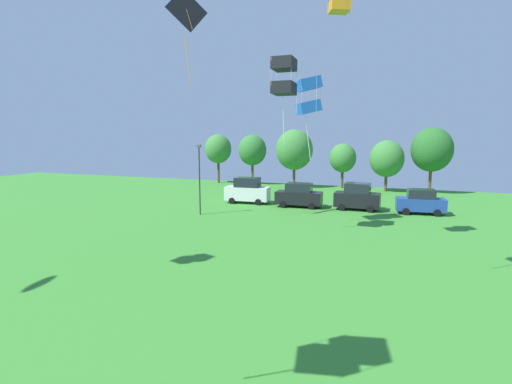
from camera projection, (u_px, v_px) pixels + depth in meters
kite_flying_0 at (284, 76)px, 27.17m from camera, size 1.51×1.55×5.81m
kite_flying_5 at (187, 12)px, 29.72m from camera, size 2.03×2.86×6.95m
kite_flying_11 at (309, 96)px, 30.30m from camera, size 2.27×2.21×6.34m
parked_car_leftmost at (247, 191)px, 41.72m from camera, size 4.71×2.21×2.70m
parked_car_second_from_left at (299, 195)px, 39.55m from camera, size 4.61×2.26×2.38m
parked_car_third_from_left at (357, 197)px, 38.01m from camera, size 4.25×2.18×2.59m
parked_car_rightmost_in_row at (421, 202)px, 36.15m from camera, size 4.36×2.31×2.26m
light_post_0 at (199, 176)px, 35.51m from camera, size 0.36×0.20×6.28m
treeline_tree_0 at (218, 149)px, 58.37m from camera, size 3.85×3.85×7.11m
treeline_tree_1 at (252, 150)px, 56.88m from camera, size 3.99×3.99×7.07m
treeline_tree_2 at (294, 150)px, 53.62m from camera, size 4.95×4.95×7.79m
treeline_tree_3 at (343, 158)px, 53.01m from camera, size 3.50×3.50×5.93m
treeline_tree_4 at (387, 159)px, 49.75m from camera, size 4.18×4.18×6.41m
treeline_tree_5 at (432, 150)px, 48.45m from camera, size 4.90×4.90×7.98m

